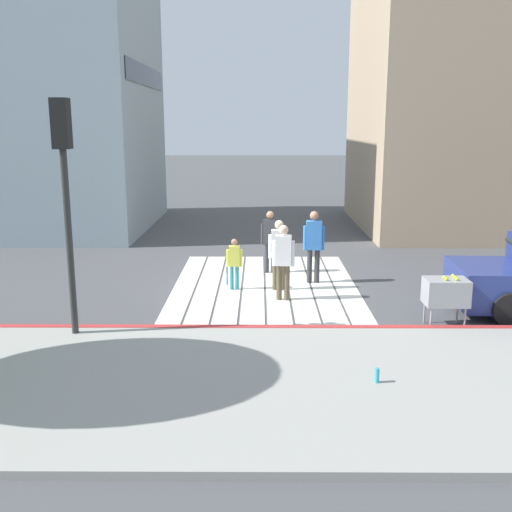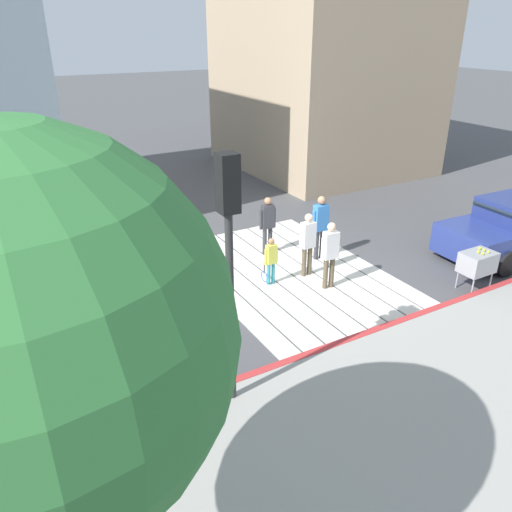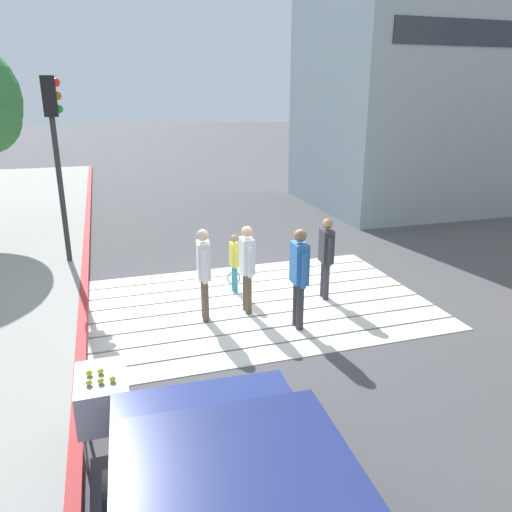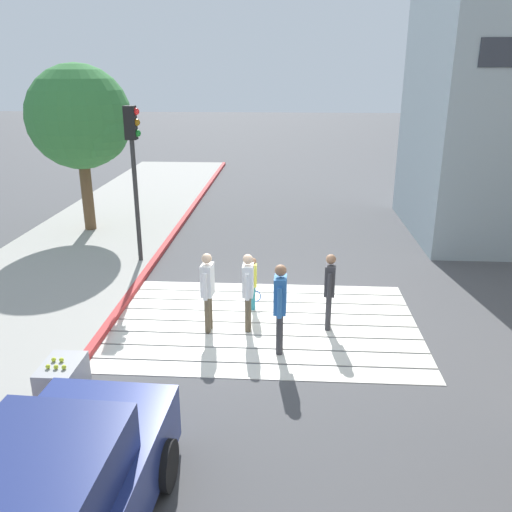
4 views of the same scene
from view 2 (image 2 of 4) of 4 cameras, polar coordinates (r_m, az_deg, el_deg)
ground_plane at (r=12.88m, az=3.76°, el=-1.92°), size 120.00×120.00×0.00m
crosswalk_stripes at (r=12.88m, az=3.76°, el=-1.89°), size 6.40×4.35×0.01m
sidewalk_west at (r=9.46m, az=23.25°, el=-14.85°), size 4.80×40.00×0.12m
curb_painted at (r=10.66m, az=13.43°, el=-8.42°), size 0.16×40.00×0.13m
building_far_south at (r=22.58m, az=7.84°, el=22.44°), size 8.00×7.03×9.83m
traffic_light_corner at (r=7.21m, az=-3.19°, el=2.35°), size 0.39×0.28×4.24m
street_tree at (r=4.20m, az=-24.33°, el=-8.69°), size 3.20×3.20×5.32m
tennis_ball_cart at (r=12.91m, az=23.96°, el=-0.67°), size 0.56×0.80×1.02m
pedestrian_adult_lead at (r=13.34m, az=7.37°, el=3.75°), size 0.24×0.52×1.77m
pedestrian_adult_trailing at (r=12.40m, az=5.93°, el=1.80°), size 0.21×0.49×1.66m
pedestrian_adult_side at (r=13.58m, az=1.33°, el=3.97°), size 0.24×0.48×1.63m
pedestrian_teen_behind at (r=11.84m, az=8.46°, el=0.59°), size 0.25×0.49×1.68m
pedestrian_child_with_racket at (r=12.01m, az=1.70°, el=-0.35°), size 0.28×0.38×1.22m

